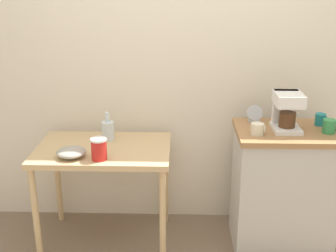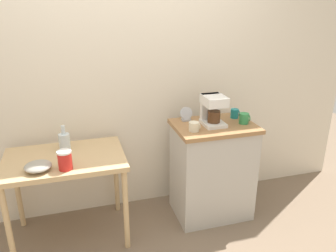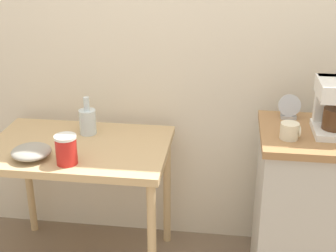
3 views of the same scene
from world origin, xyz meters
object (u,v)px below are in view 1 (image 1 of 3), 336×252
mug_tall_green (329,126)px  canister_enamel (99,149)px  bowl_stoneware (71,152)px  coffee_maker (287,109)px  mug_dark_teal (321,119)px  table_clock (255,115)px  mug_small_cream (258,129)px  glass_carafe_vase (108,130)px

mug_tall_green → canister_enamel: bearing=-174.3°
bowl_stoneware → coffee_maker: bearing=7.2°
canister_enamel → mug_tall_green: mug_tall_green is taller
mug_dark_teal → table_clock: (-0.45, 0.06, 0.01)m
mug_small_cream → mug_dark_teal: bearing=23.2°
mug_tall_green → coffee_maker: bearing=167.4°
canister_enamel → table_clock: (1.06, 0.37, 0.13)m
canister_enamel → coffee_maker: 1.28m
glass_carafe_vase → canister_enamel: 0.36m
canister_enamel → table_clock: bearing=19.1°
bowl_stoneware → mug_small_cream: 1.24m
coffee_maker → mug_tall_green: size_ratio=2.82×
bowl_stoneware → mug_tall_green: (1.71, 0.12, 0.16)m
mug_tall_green → mug_dark_teal: 0.16m
table_clock → glass_carafe_vase: bearing=-179.7°
glass_carafe_vase → mug_tall_green: mug_tall_green is taller
bowl_stoneware → mug_dark_teal: bearing=9.2°
bowl_stoneware → mug_dark_teal: size_ratio=2.32×
canister_enamel → mug_dark_teal: (1.51, 0.31, 0.11)m
glass_carafe_vase → mug_tall_green: size_ratio=2.27×
glass_carafe_vase → bowl_stoneware: bearing=-120.1°
coffee_maker → table_clock: (-0.19, 0.15, -0.09)m
coffee_maker → mug_dark_teal: size_ratio=3.10×
coffee_maker → mug_small_cream: bearing=-152.5°
glass_carafe_vase → mug_small_cream: mug_small_cream is taller
bowl_stoneware → table_clock: (1.25, 0.33, 0.17)m
canister_enamel → bowl_stoneware: bearing=170.2°
glass_carafe_vase → table_clock: table_clock is taller
bowl_stoneware → glass_carafe_vase: size_ratio=0.93×
mug_dark_teal → bowl_stoneware: bearing=-170.8°
glass_carafe_vase → mug_small_cream: 1.07m
table_clock → mug_dark_teal: bearing=-7.3°
canister_enamel → mug_small_cream: 1.05m
mug_tall_green → mug_dark_teal: mug_tall_green is taller
coffee_maker → table_clock: 0.26m
glass_carafe_vase → mug_small_cream: size_ratio=2.27×
mug_small_cream → mug_tall_green: 0.48m
coffee_maker → table_clock: coffee_maker is taller
coffee_maker → mug_dark_teal: coffee_maker is taller
canister_enamel → table_clock: size_ratio=1.17×
canister_enamel → mug_small_cream: mug_small_cream is taller
mug_tall_green → table_clock: size_ratio=0.74×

